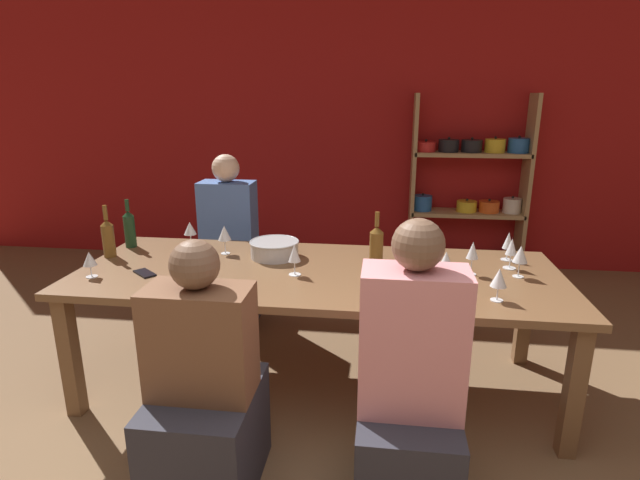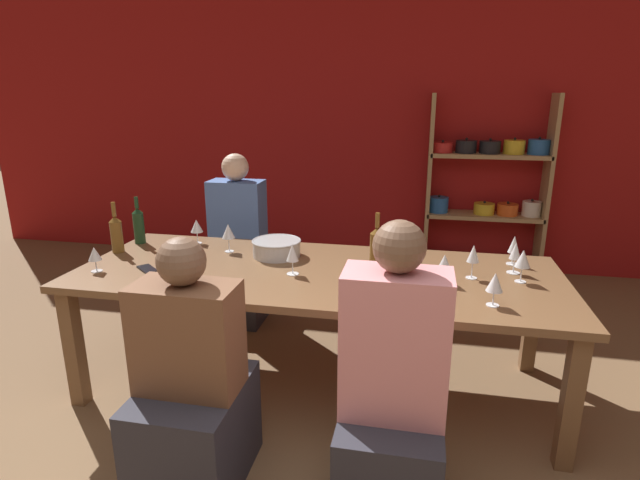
% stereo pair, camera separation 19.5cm
% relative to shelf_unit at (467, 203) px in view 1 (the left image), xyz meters
% --- Properties ---
extents(wall_back_red, '(8.80, 0.06, 2.70)m').
position_rel_shelf_unit_xyz_m(wall_back_red, '(-1.02, 0.20, 0.67)').
color(wall_back_red, '#A31919').
rests_on(wall_back_red, ground_plane).
extents(shelf_unit, '(1.08, 0.30, 1.69)m').
position_rel_shelf_unit_xyz_m(shelf_unit, '(0.00, 0.00, 0.00)').
color(shelf_unit, tan).
rests_on(shelf_unit, ground_plane).
extents(dining_table, '(2.70, 1.05, 0.73)m').
position_rel_shelf_unit_xyz_m(dining_table, '(-1.15, -2.20, -0.02)').
color(dining_table, brown).
rests_on(dining_table, ground_plane).
extents(mixing_bowl, '(0.30, 0.30, 0.10)m').
position_rel_shelf_unit_xyz_m(mixing_bowl, '(-1.44, -1.99, 0.10)').
color(mixing_bowl, '#B7BABC').
rests_on(mixing_bowl, dining_table).
extents(wine_bottle_green, '(0.08, 0.08, 0.31)m').
position_rel_shelf_unit_xyz_m(wine_bottle_green, '(-0.83, -2.05, 0.17)').
color(wine_bottle_green, brown).
rests_on(wine_bottle_green, dining_table).
extents(wine_bottle_dark, '(0.07, 0.07, 0.32)m').
position_rel_shelf_unit_xyz_m(wine_bottle_dark, '(-2.44, -2.11, 0.17)').
color(wine_bottle_dark, brown).
rests_on(wine_bottle_dark, dining_table).
extents(wine_bottle_amber, '(0.07, 0.07, 0.31)m').
position_rel_shelf_unit_xyz_m(wine_bottle_amber, '(-2.41, -1.90, 0.17)').
color(wine_bottle_amber, '#19381E').
rests_on(wine_bottle_amber, dining_table).
extents(wine_glass_empty_a, '(0.08, 0.08, 0.18)m').
position_rel_shelf_unit_xyz_m(wine_glass_empty_a, '(-0.06, -2.16, 0.17)').
color(wine_glass_empty_a, white).
rests_on(wine_glass_empty_a, dining_table).
extents(wine_glass_red_a, '(0.07, 0.07, 0.18)m').
position_rel_shelf_unit_xyz_m(wine_glass_red_a, '(-0.07, -2.02, 0.17)').
color(wine_glass_red_a, white).
rests_on(wine_glass_red_a, dining_table).
extents(wine_glass_white_a, '(0.08, 0.08, 0.16)m').
position_rel_shelf_unit_xyz_m(wine_glass_white_a, '(-0.46, -2.26, 0.16)').
color(wine_glass_white_a, white).
rests_on(wine_glass_white_a, dining_table).
extents(wine_glass_white_b, '(0.07, 0.07, 0.19)m').
position_rel_shelf_unit_xyz_m(wine_glass_white_b, '(-0.31, -2.15, 0.18)').
color(wine_glass_white_b, white).
rests_on(wine_glass_white_b, dining_table).
extents(wine_glass_red_b, '(0.08, 0.08, 0.16)m').
position_rel_shelf_unit_xyz_m(wine_glass_red_b, '(-2.03, -1.84, 0.16)').
color(wine_glass_red_b, white).
rests_on(wine_glass_red_b, dining_table).
extents(wine_glass_red_c, '(0.07, 0.07, 0.14)m').
position_rel_shelf_unit_xyz_m(wine_glass_red_c, '(-2.35, -2.46, 0.15)').
color(wine_glass_red_c, white).
rests_on(wine_glass_red_c, dining_table).
extents(wine_glass_red_d, '(0.07, 0.07, 0.17)m').
position_rel_shelf_unit_xyz_m(wine_glass_red_d, '(-0.59, -2.59, 0.16)').
color(wine_glass_red_d, white).
rests_on(wine_glass_red_d, dining_table).
extents(wine_glass_red_e, '(0.07, 0.07, 0.17)m').
position_rel_shelf_unit_xyz_m(wine_glass_red_e, '(-0.05, -1.87, 0.16)').
color(wine_glass_red_e, white).
rests_on(wine_glass_red_e, dining_table).
extents(wine_glass_red_f, '(0.07, 0.07, 0.18)m').
position_rel_shelf_unit_xyz_m(wine_glass_red_f, '(-1.77, -2.57, 0.18)').
color(wine_glass_red_f, white).
rests_on(wine_glass_red_f, dining_table).
extents(wine_glass_white_c, '(0.08, 0.08, 0.16)m').
position_rel_shelf_unit_xyz_m(wine_glass_white_c, '(-0.24, -2.51, 0.16)').
color(wine_glass_white_c, white).
rests_on(wine_glass_white_c, dining_table).
extents(wine_glass_empty_b, '(0.07, 0.07, 0.18)m').
position_rel_shelf_unit_xyz_m(wine_glass_empty_b, '(-1.26, -2.28, 0.17)').
color(wine_glass_empty_b, white).
rests_on(wine_glass_empty_b, dining_table).
extents(wine_glass_white_d, '(0.08, 0.08, 0.18)m').
position_rel_shelf_unit_xyz_m(wine_glass_white_d, '(-1.76, -1.97, 0.18)').
color(wine_glass_white_d, white).
rests_on(wine_glass_white_d, dining_table).
extents(cell_phone, '(0.16, 0.15, 0.01)m').
position_rel_shelf_unit_xyz_m(cell_phone, '(-2.09, -2.38, 0.05)').
color(cell_phone, black).
rests_on(cell_phone, dining_table).
extents(person_near_a, '(0.43, 0.54, 1.14)m').
position_rel_shelf_unit_xyz_m(person_near_a, '(-1.52, -3.05, -0.27)').
color(person_near_a, '#2D2D38').
rests_on(person_near_a, ground_plane).
extents(person_far_a, '(0.40, 0.50, 1.27)m').
position_rel_shelf_unit_xyz_m(person_far_a, '(-1.92, -1.37, -0.21)').
color(person_far_a, '#2D2D38').
rests_on(person_far_a, ground_plane).
extents(person_near_b, '(0.40, 0.51, 1.25)m').
position_rel_shelf_unit_xyz_m(person_near_b, '(-0.66, -3.04, -0.22)').
color(person_near_b, '#2D2D38').
rests_on(person_near_b, ground_plane).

